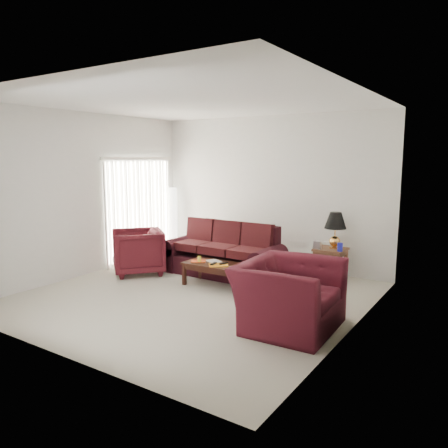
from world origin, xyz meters
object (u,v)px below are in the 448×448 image
object	(u,v)px
sofa	(222,250)
armchair_left	(138,252)
floor_lamp	(172,221)
end_table	(330,264)
armchair_right	(289,295)
coffee_table	(217,275)

from	to	relation	value
sofa	armchair_left	distance (m)	1.59
sofa	floor_lamp	xyz separation A→B (m)	(-1.94, 0.90, 0.30)
sofa	armchair_left	xyz separation A→B (m)	(-1.38, -0.79, -0.05)
sofa	end_table	bearing A→B (deg)	28.68
floor_lamp	armchair_right	size ratio (longest dim) A/B	1.16
sofa	armchair_left	size ratio (longest dim) A/B	2.48
armchair_right	floor_lamp	bearing A→B (deg)	55.56
armchair_left	armchair_right	size ratio (longest dim) A/B	0.70
end_table	coffee_table	world-z (taller)	end_table
end_table	floor_lamp	size ratio (longest dim) A/B	0.37
floor_lamp	armchair_left	size ratio (longest dim) A/B	1.66
floor_lamp	armchair_right	distance (m)	4.82
floor_lamp	coffee_table	distance (m)	2.82
end_table	coffee_table	size ratio (longest dim) A/B	0.50
floor_lamp	armchair_right	world-z (taller)	floor_lamp
floor_lamp	armchair_right	bearing A→B (deg)	-32.11
floor_lamp	armchair_left	world-z (taller)	floor_lamp
coffee_table	armchair_left	bearing A→B (deg)	-173.16
armchair_left	armchair_right	xyz separation A→B (m)	(3.52, -0.87, 0.01)
end_table	floor_lamp	xyz separation A→B (m)	(-3.75, 0.10, 0.48)
end_table	armchair_left	xyz separation A→B (m)	(-3.19, -1.59, 0.13)
sofa	armchair_left	world-z (taller)	sofa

